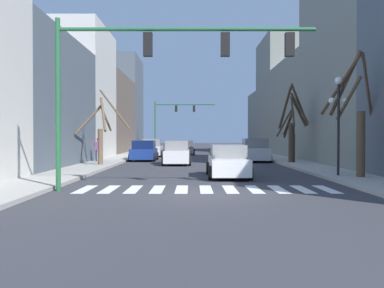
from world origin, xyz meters
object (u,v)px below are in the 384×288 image
(car_parked_right_near, at_px, (183,148))
(car_parked_right_far, at_px, (226,162))
(car_parked_left_near, at_px, (253,151))
(car_parked_left_mid, at_px, (175,153))
(street_tree_left_far, at_px, (291,124))
(pedestrian_on_left_sidewalk, at_px, (96,147))
(street_tree_right_mid, at_px, (99,132))
(traffic_signal_near, at_px, (155,60))
(street_tree_right_near, at_px, (353,119))
(traffic_signal_far, at_px, (171,115))
(street_lamp_right_corner, at_px, (336,106))
(car_at_intersection, at_px, (142,151))
(car_driving_away_lane, at_px, (150,148))
(street_tree_right_far, at_px, (289,136))

(car_parked_right_near, bearing_deg, car_parked_right_far, 5.25)
(car_parked_right_far, relative_size, car_parked_left_near, 1.17)
(car_parked_left_mid, bearing_deg, street_tree_left_far, 93.07)
(pedestrian_on_left_sidewalk, bearing_deg, street_tree_right_mid, 115.37)
(traffic_signal_near, height_order, street_tree_right_near, traffic_signal_near)
(traffic_signal_near, relative_size, traffic_signal_far, 1.18)
(street_lamp_right_corner, distance_m, street_tree_left_far, 10.82)
(traffic_signal_far, relative_size, car_parked_right_far, 1.64)
(traffic_signal_far, xyz_separation_m, car_parked_left_mid, (1.47, -27.49, -4.04))
(pedestrian_on_left_sidewalk, bearing_deg, car_at_intersection, -120.38)
(car_parked_left_mid, relative_size, street_tree_left_far, 0.79)
(traffic_signal_far, xyz_separation_m, car_parked_left_near, (7.43, -23.89, -3.98))
(car_driving_away_lane, height_order, pedestrian_on_left_sidewalk, pedestrian_on_left_sidewalk)
(car_parked_right_far, relative_size, pedestrian_on_left_sidewalk, 2.80)
(car_parked_right_near, bearing_deg, street_tree_right_far, 25.16)
(car_at_intersection, bearing_deg, car_parked_right_far, -158.96)
(traffic_signal_far, bearing_deg, car_parked_left_mid, -86.93)
(traffic_signal_near, distance_m, street_lamp_right_corner, 9.56)
(car_parked_right_far, bearing_deg, car_parked_left_mid, 16.06)
(traffic_signal_far, relative_size, car_at_intersection, 1.81)
(street_lamp_right_corner, bearing_deg, pedestrian_on_left_sidewalk, 139.06)
(car_parked_right_near, distance_m, car_at_intersection, 12.91)
(traffic_signal_near, height_order, traffic_signal_far, traffic_signal_far)
(street_tree_right_mid, height_order, street_tree_left_far, street_tree_left_far)
(car_at_intersection, bearing_deg, pedestrian_on_left_sidewalk, 138.62)
(car_parked_right_far, height_order, street_tree_right_far, street_tree_right_far)
(car_parked_left_near, xyz_separation_m, car_parked_left_mid, (-5.95, -3.61, -0.06))
(traffic_signal_near, relative_size, car_parked_left_mid, 2.12)
(car_parked_left_near, relative_size, street_tree_right_near, 0.72)
(traffic_signal_near, relative_size, street_tree_right_far, 2.37)
(street_lamp_right_corner, xyz_separation_m, car_parked_left_mid, (-7.91, 10.37, -2.62))
(traffic_signal_near, xyz_separation_m, street_tree_left_far, (8.43, 15.66, -1.86))
(traffic_signal_near, distance_m, street_tree_left_far, 17.89)
(traffic_signal_near, height_order, street_tree_right_far, traffic_signal_near)
(traffic_signal_far, relative_size, street_tree_right_near, 1.39)
(car_parked_right_near, height_order, street_tree_left_far, street_tree_left_far)
(traffic_signal_far, distance_m, street_lamp_right_corner, 39.03)
(car_parked_right_near, height_order, car_at_intersection, car_at_intersection)
(traffic_signal_far, relative_size, street_lamp_right_corner, 1.72)
(pedestrian_on_left_sidewalk, bearing_deg, car_parked_right_near, -100.07)
(pedestrian_on_left_sidewalk, xyz_separation_m, street_tree_right_near, (14.39, -12.42, 1.60))
(traffic_signal_near, distance_m, car_parked_left_near, 20.19)
(pedestrian_on_left_sidewalk, distance_m, street_tree_right_mid, 4.23)
(car_parked_left_near, bearing_deg, traffic_signal_far, 17.27)
(traffic_signal_near, bearing_deg, street_tree_left_far, 61.72)
(traffic_signal_far, height_order, car_parked_left_near, traffic_signal_far)
(traffic_signal_near, height_order, street_tree_left_far, traffic_signal_near)
(car_driving_away_lane, relative_size, street_tree_left_far, 0.76)
(traffic_signal_near, xyz_separation_m, car_parked_left_near, (6.17, 18.83, -3.88))
(traffic_signal_near, bearing_deg, car_parked_right_far, 61.56)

